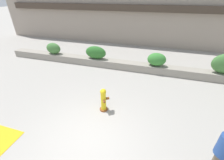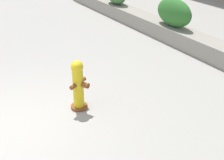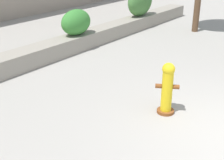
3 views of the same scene
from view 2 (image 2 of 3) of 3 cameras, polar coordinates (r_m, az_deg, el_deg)
name	(u,v)px [view 2 (image 2 of 3)]	position (r m, az deg, el deg)	size (l,w,h in m)	color
ground_plane	(0,132)	(6.28, -19.82, -8.87)	(120.00, 120.00, 0.00)	#9E9991
planter_wall_low	(223,55)	(9.03, 19.67, 4.32)	(18.00, 0.70, 0.50)	gray
hedge_bush_1	(174,13)	(10.17, 11.27, 12.01)	(1.46, 0.57, 0.87)	#2D6B28
fire_hydrant	(78,85)	(6.36, -6.19, -0.87)	(0.49, 0.48, 1.08)	brown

